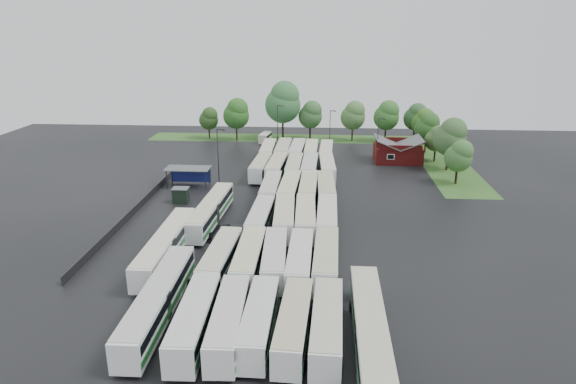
# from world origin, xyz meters

# --- Properties ---
(ground) EXTENTS (160.00, 160.00, 0.00)m
(ground) POSITION_xyz_m (0.00, 0.00, 0.00)
(ground) COLOR black
(ground) RESTS_ON ground
(brick_building) EXTENTS (10.07, 8.60, 5.39)m
(brick_building) POSITION_xyz_m (24.00, 42.77, 1.87)
(brick_building) COLOR maroon
(brick_building) RESTS_ON ground
(wash_shed) EXTENTS (8.20, 4.20, 3.58)m
(wash_shed) POSITION_xyz_m (-17.20, 22.02, 2.99)
(wash_shed) COLOR #2D2D30
(wash_shed) RESTS_ON ground
(utility_hut) EXTENTS (2.70, 2.20, 2.62)m
(utility_hut) POSITION_xyz_m (-16.20, 12.60, 1.32)
(utility_hut) COLOR black
(utility_hut) RESTS_ON ground
(grass_strip_north) EXTENTS (80.00, 10.00, 0.01)m
(grass_strip_north) POSITION_xyz_m (2.00, 64.80, 0.01)
(grass_strip_north) COLOR #335E21
(grass_strip_north) RESTS_ON ground
(grass_strip_east) EXTENTS (10.00, 50.00, 0.01)m
(grass_strip_east) POSITION_xyz_m (34.00, 42.80, 0.01)
(grass_strip_east) COLOR #335E21
(grass_strip_east) RESTS_ON ground
(west_fence) EXTENTS (0.10, 50.00, 1.20)m
(west_fence) POSITION_xyz_m (-22.20, 8.00, 0.60)
(west_fence) COLOR #2D2D30
(west_fence) RESTS_ON ground
(bus_r0c0) EXTENTS (3.27, 13.60, 3.76)m
(bus_r0c0) POSITION_xyz_m (-4.32, -26.20, 2.07)
(bus_r0c0) COLOR white
(bus_r0c0) RESTS_ON ground
(bus_r0c1) EXTENTS (3.34, 13.29, 3.67)m
(bus_r0c1) POSITION_xyz_m (-1.05, -26.10, 2.02)
(bus_r0c1) COLOR white
(bus_r0c1) RESTS_ON ground
(bus_r0c2) EXTENTS (2.81, 12.80, 3.56)m
(bus_r0c2) POSITION_xyz_m (1.81, -25.69, 1.96)
(bus_r0c2) COLOR white
(bus_r0c2) RESTS_ON ground
(bus_r0c3) EXTENTS (3.32, 13.05, 3.60)m
(bus_r0c3) POSITION_xyz_m (5.15, -26.06, 1.98)
(bus_r0c3) COLOR white
(bus_r0c3) RESTS_ON ground
(bus_r0c4) EXTENTS (3.24, 13.35, 3.69)m
(bus_r0c4) POSITION_xyz_m (8.27, -26.23, 2.03)
(bus_r0c4) COLOR white
(bus_r0c4) RESTS_ON ground
(bus_r1c0) EXTENTS (3.30, 13.12, 3.62)m
(bus_r1c0) POSITION_xyz_m (-4.48, -12.59, 1.99)
(bus_r1c0) COLOR white
(bus_r1c0) RESTS_ON ground
(bus_r1c1) EXTENTS (2.92, 13.31, 3.70)m
(bus_r1c1) POSITION_xyz_m (-1.03, -12.53, 2.03)
(bus_r1c1) COLOR white
(bus_r1c1) RESTS_ON ground
(bus_r1c2) EXTENTS (3.35, 13.02, 3.59)m
(bus_r1c2) POSITION_xyz_m (2.04, -12.14, 1.98)
(bus_r1c2) COLOR white
(bus_r1c2) RESTS_ON ground
(bus_r1c3) EXTENTS (2.94, 13.17, 3.66)m
(bus_r1c3) POSITION_xyz_m (5.11, -12.67, 2.01)
(bus_r1c3) COLOR white
(bus_r1c3) RESTS_ON ground
(bus_r1c4) EXTENTS (3.21, 13.54, 3.75)m
(bus_r1c4) POSITION_xyz_m (8.20, -12.21, 2.06)
(bus_r1c4) COLOR white
(bus_r1c4) RESTS_ON ground
(bus_r2c1) EXTENTS (3.10, 12.92, 3.58)m
(bus_r2c1) POSITION_xyz_m (-1.26, 1.03, 1.97)
(bus_r2c1) COLOR white
(bus_r2c1) RESTS_ON ground
(bus_r2c2) EXTENTS (3.44, 13.50, 3.72)m
(bus_r2c2) POSITION_xyz_m (2.20, 1.43, 2.05)
(bus_r2c2) COLOR white
(bus_r2c2) RESTS_ON ground
(bus_r2c3) EXTENTS (3.22, 13.45, 3.72)m
(bus_r2c3) POSITION_xyz_m (5.26, 1.42, 2.05)
(bus_r2c3) COLOR white
(bus_r2c3) RESTS_ON ground
(bus_r2c4) EXTENTS (3.03, 13.41, 3.72)m
(bus_r2c4) POSITION_xyz_m (8.38, 1.52, 2.05)
(bus_r2c4) COLOR white
(bus_r2c4) RESTS_ON ground
(bus_r3c1) EXTENTS (2.78, 13.04, 3.63)m
(bus_r3c1) POSITION_xyz_m (-1.14, 14.66, 2.00)
(bus_r3c1) COLOR white
(bus_r3c1) RESTS_ON ground
(bus_r3c2) EXTENTS (3.36, 13.58, 3.75)m
(bus_r3c2) POSITION_xyz_m (2.08, 14.54, 2.06)
(bus_r3c2) COLOR white
(bus_r3c2) RESTS_ON ground
(bus_r3c3) EXTENTS (3.00, 13.31, 3.69)m
(bus_r3c3) POSITION_xyz_m (5.26, 15.11, 2.03)
(bus_r3c3) COLOR white
(bus_r3c3) RESTS_ON ground
(bus_r3c4) EXTENTS (3.26, 13.49, 3.73)m
(bus_r3c4) POSITION_xyz_m (8.26, 14.64, 2.05)
(bus_r3c4) COLOR white
(bus_r3c4) RESTS_ON ground
(bus_r4c0) EXTENTS (3.36, 13.12, 3.62)m
(bus_r4c0) POSITION_xyz_m (-4.52, 28.71, 1.99)
(bus_r4c0) COLOR white
(bus_r4c0) RESTS_ON ground
(bus_r4c1) EXTENTS (3.50, 13.47, 3.71)m
(bus_r4c1) POSITION_xyz_m (-1.36, 28.46, 2.04)
(bus_r4c1) COLOR white
(bus_r4c1) RESTS_ON ground
(bus_r4c2) EXTENTS (2.97, 12.95, 3.59)m
(bus_r4c2) POSITION_xyz_m (2.06, 28.56, 1.98)
(bus_r4c2) COLOR white
(bus_r4c2) RESTS_ON ground
(bus_r4c3) EXTENTS (3.18, 13.51, 3.74)m
(bus_r4c3) POSITION_xyz_m (5.09, 28.18, 2.06)
(bus_r4c3) COLOR white
(bus_r4c3) RESTS_ON ground
(bus_r4c4) EXTENTS (3.30, 13.19, 3.64)m
(bus_r4c4) POSITION_xyz_m (8.52, 28.68, 2.00)
(bus_r4c4) COLOR white
(bus_r4c4) RESTS_ON ground
(bus_r5c0) EXTENTS (2.90, 12.92, 3.59)m
(bus_r5c0) POSITION_xyz_m (-4.49, 41.92, 1.97)
(bus_r5c0) COLOR white
(bus_r5c0) RESTS_ON ground
(bus_r5c1) EXTENTS (3.05, 13.60, 3.77)m
(bus_r5c1) POSITION_xyz_m (-1.13, 41.76, 2.08)
(bus_r5c1) COLOR white
(bus_r5c1) RESTS_ON ground
(bus_r5c2) EXTENTS (3.35, 13.44, 3.71)m
(bus_r5c2) POSITION_xyz_m (1.97, 41.86, 2.04)
(bus_r5c2) COLOR white
(bus_r5c2) RESTS_ON ground
(bus_r5c3) EXTENTS (2.94, 12.90, 3.58)m
(bus_r5c3) POSITION_xyz_m (5.05, 42.12, 1.97)
(bus_r5c3) COLOR white
(bus_r5c3) RESTS_ON ground
(bus_r5c4) EXTENTS (3.20, 12.89, 3.56)m
(bus_r5c4) POSITION_xyz_m (8.35, 41.75, 1.96)
(bus_r5c4) COLOR white
(bus_r5c4) RESTS_ON ground
(artic_bus_west_a) EXTENTS (3.07, 20.04, 3.71)m
(artic_bus_west_a) POSITION_xyz_m (-8.90, -22.71, 2.06)
(artic_bus_west_a) COLOR white
(artic_bus_west_a) RESTS_ON ground
(artic_bus_west_b) EXTENTS (3.54, 19.31, 3.56)m
(artic_bus_west_b) POSITION_xyz_m (-9.17, 3.85, 1.98)
(artic_bus_west_b) COLOR white
(artic_bus_west_b) RESTS_ON ground
(artic_bus_west_c) EXTENTS (2.83, 19.85, 3.68)m
(artic_bus_west_c) POSITION_xyz_m (-12.13, -9.36, 2.04)
(artic_bus_west_c) COLOR white
(artic_bus_west_c) RESTS_ON ground
(artic_bus_east) EXTENTS (3.00, 20.17, 3.74)m
(artic_bus_east) POSITION_xyz_m (12.22, -26.81, 2.07)
(artic_bus_east) COLOR white
(artic_bus_east) RESTS_ON ground
(minibus) EXTENTS (2.95, 5.95, 2.49)m
(minibus) POSITION_xyz_m (-6.99, 59.11, 1.38)
(minibus) COLOR silver
(minibus) RESTS_ON ground
(tree_north_0) EXTENTS (5.02, 5.02, 8.31)m
(tree_north_0) POSITION_xyz_m (-22.12, 63.06, 5.35)
(tree_north_0) COLOR #302117
(tree_north_0) RESTS_ON ground
(tree_north_1) EXTENTS (6.66, 6.66, 11.03)m
(tree_north_1) POSITION_xyz_m (-14.47, 60.95, 7.10)
(tree_north_1) COLOR black
(tree_north_1) RESTS_ON ground
(tree_north_2) EXTENTS (9.14, 9.14, 15.14)m
(tree_north_2) POSITION_xyz_m (-2.70, 63.50, 9.74)
(tree_north_2) COLOR black
(tree_north_2) RESTS_ON ground
(tree_north_3) EXTENTS (6.10, 6.10, 10.10)m
(tree_north_3) POSITION_xyz_m (4.37, 64.09, 6.50)
(tree_north_3) COLOR black
(tree_north_3) RESTS_ON ground
(tree_north_4) EXTENTS (6.26, 6.26, 10.37)m
(tree_north_4) POSITION_xyz_m (15.24, 62.71, 6.67)
(tree_north_4) COLOR #312312
(tree_north_4) RESTS_ON ground
(tree_north_5) EXTENTS (6.43, 6.43, 10.65)m
(tree_north_5) POSITION_xyz_m (23.64, 62.39, 6.85)
(tree_north_5) COLOR black
(tree_north_5) RESTS_ON ground
(tree_north_6) EXTENTS (5.89, 5.89, 9.75)m
(tree_north_6) POSITION_xyz_m (31.12, 64.03, 6.27)
(tree_north_6) COLOR #312119
(tree_north_6) RESTS_ON ground
(tree_east_0) EXTENTS (5.16, 5.16, 8.54)m
(tree_east_0) POSITION_xyz_m (33.01, 26.70, 5.49)
(tree_east_0) COLOR black
(tree_east_0) RESTS_ON ground
(tree_east_1) EXTENTS (6.64, 6.64, 11.00)m
(tree_east_1) POSITION_xyz_m (33.45, 36.25, 7.07)
(tree_east_1) COLOR black
(tree_east_1) RESTS_ON ground
(tree_east_2) EXTENTS (4.88, 4.88, 8.08)m
(tree_east_2) POSITION_xyz_m (32.26, 43.13, 5.20)
(tree_east_2) COLOR black
(tree_east_2) RESTS_ON ground
(tree_east_3) EXTENTS (5.76, 5.76, 9.54)m
(tree_east_3) POSITION_xyz_m (31.70, 51.23, 6.14)
(tree_east_3) COLOR black
(tree_east_3) RESTS_ON ground
(tree_east_4) EXTENTS (5.56, 5.56, 9.22)m
(tree_east_4) POSITION_xyz_m (32.28, 59.53, 5.93)
(tree_east_4) COLOR black
(tree_east_4) RESTS_ON ground
(lamp_post_ne) EXTENTS (1.52, 0.30, 9.86)m
(lamp_post_ne) POSITION_xyz_m (19.42, 40.91, 5.72)
(lamp_post_ne) COLOR #2D2D30
(lamp_post_ne) RESTS_ON ground
(lamp_post_nw) EXTENTS (1.63, 0.32, 10.58)m
(lamp_post_nw) POSITION_xyz_m (-11.69, 23.54, 6.14)
(lamp_post_nw) COLOR #2D2D30
(lamp_post_nw) RESTS_ON ground
(lamp_post_back_w) EXTENTS (1.58, 0.31, 10.27)m
(lamp_post_back_w) POSITION_xyz_m (-3.30, 54.47, 5.96)
(lamp_post_back_w) COLOR #2D2D30
(lamp_post_back_w) RESTS_ON ground
(lamp_post_back_e) EXTENTS (1.41, 0.27, 9.16)m
(lamp_post_back_e) POSITION_xyz_m (9.34, 54.51, 5.32)
(lamp_post_back_e) COLOR #2D2D30
(lamp_post_back_e) RESTS_ON ground
(puddle_0) EXTENTS (3.68, 3.68, 0.01)m
(puddle_0) POSITION_xyz_m (-0.13, -20.85, 0.00)
(puddle_0) COLOR black
(puddle_0) RESTS_ON ground
(puddle_1) EXTENTS (3.44, 3.44, 0.01)m
(puddle_1) POSITION_xyz_m (5.40, -21.84, 0.00)
(puddle_1) COLOR black
(puddle_1) RESTS_ON ground
(puddle_2) EXTENTS (7.85, 7.85, 0.01)m
(puddle_2) POSITION_xyz_m (-6.09, -0.48, 0.00)
(puddle_2) COLOR black
(puddle_2) RESTS_ON ground
(puddle_3) EXTENTS (3.45, 3.45, 0.01)m
(puddle_3) POSITION_xyz_m (6.85, -3.83, 0.00)
(puddle_3) COLOR black
(puddle_3) RESTS_ON ground
(puddle_4) EXTENTS (2.27, 2.27, 0.01)m
(puddle_4) POSITION_xyz_m (11.10, -19.12, 0.00)
(puddle_4) COLOR black
(puddle_4) RESTS_ON ground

